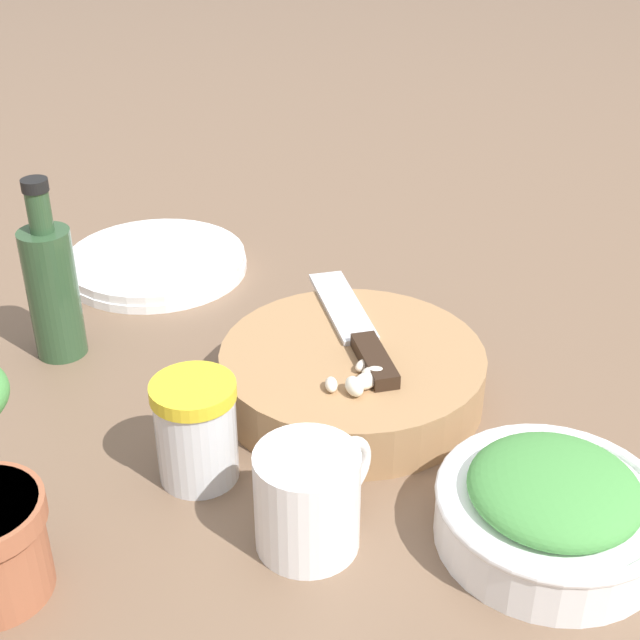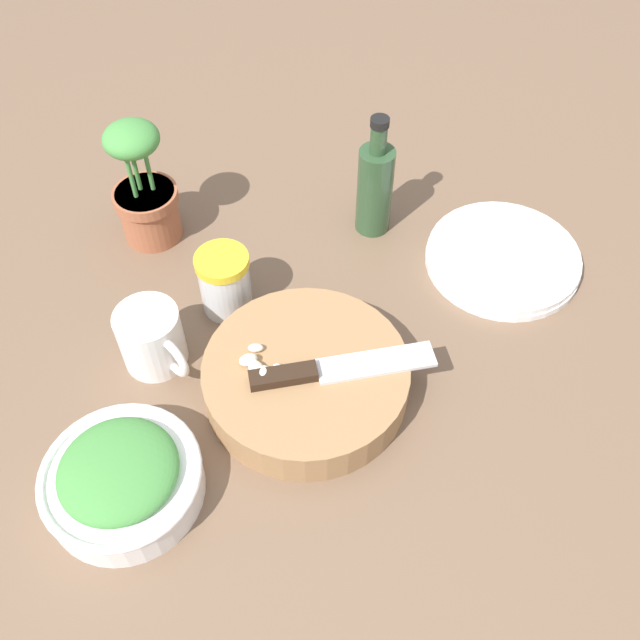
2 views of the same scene
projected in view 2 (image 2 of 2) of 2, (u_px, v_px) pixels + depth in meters
ground_plane at (306, 369)px, 0.86m from camera, size 5.00×5.00×0.00m
cutting_board at (306, 379)px, 0.83m from camera, size 0.24×0.24×0.05m
chef_knife at (331, 369)px, 0.80m from camera, size 0.19×0.14×0.01m
garlic_cloves at (258, 365)px, 0.80m from camera, size 0.04×0.06×0.02m
herb_bowl at (122, 478)px, 0.74m from camera, size 0.17×0.17×0.07m
spice_jar at (222, 284)px, 0.89m from camera, size 0.07×0.07×0.09m
coffee_mug at (152, 339)px, 0.84m from camera, size 0.08×0.11×0.08m
plate_stack at (503, 258)px, 0.97m from camera, size 0.21×0.21×0.02m
oil_bottle at (375, 187)px, 0.97m from camera, size 0.05×0.05×0.18m
potted_herb at (145, 193)px, 0.95m from camera, size 0.09×0.09×0.18m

